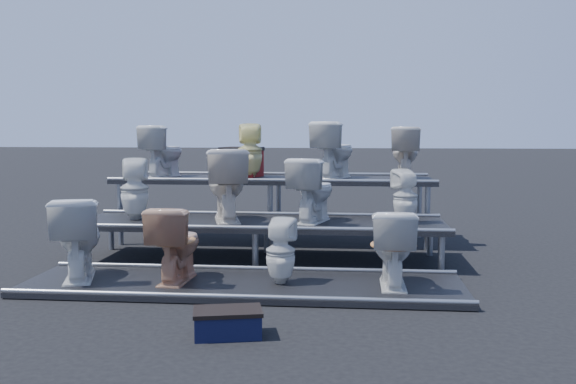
# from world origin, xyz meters

# --- Properties ---
(ground) EXTENTS (80.00, 80.00, 0.00)m
(ground) POSITION_xyz_m (0.00, 0.00, 0.00)
(ground) COLOR black
(ground) RESTS_ON ground
(tier_front) EXTENTS (4.20, 1.20, 0.06)m
(tier_front) POSITION_xyz_m (0.00, -1.30, 0.03)
(tier_front) COLOR black
(tier_front) RESTS_ON ground
(tier_mid) EXTENTS (4.20, 1.20, 0.46)m
(tier_mid) POSITION_xyz_m (0.00, 0.00, 0.23)
(tier_mid) COLOR black
(tier_mid) RESTS_ON ground
(tier_back) EXTENTS (4.20, 1.20, 0.86)m
(tier_back) POSITION_xyz_m (0.00, 1.30, 0.43)
(tier_back) COLOR black
(tier_back) RESTS_ON ground
(toilet_0) EXTENTS (0.67, 0.89, 0.81)m
(toilet_0) POSITION_xyz_m (-1.63, -1.30, 0.46)
(toilet_0) COLOR silver
(toilet_0) RESTS_ON tier_front
(toilet_1) EXTENTS (0.45, 0.74, 0.73)m
(toilet_1) POSITION_xyz_m (-0.65, -1.30, 0.43)
(toilet_1) COLOR tan
(toilet_1) RESTS_ON tier_front
(toilet_2) EXTENTS (0.32, 0.32, 0.62)m
(toilet_2) POSITION_xyz_m (0.37, -1.30, 0.37)
(toilet_2) COLOR silver
(toilet_2) RESTS_ON tier_front
(toilet_3) EXTENTS (0.41, 0.71, 0.73)m
(toilet_3) POSITION_xyz_m (1.42, -1.30, 0.42)
(toilet_3) COLOR silver
(toilet_3) RESTS_ON tier_front
(toilet_4) EXTENTS (0.40, 0.40, 0.72)m
(toilet_4) POSITION_xyz_m (-1.50, 0.00, 0.82)
(toilet_4) COLOR silver
(toilet_4) RESTS_ON tier_mid
(toilet_5) EXTENTS (0.66, 0.91, 0.84)m
(toilet_5) POSITION_xyz_m (-0.41, 0.00, 0.88)
(toilet_5) COLOR beige
(toilet_5) RESTS_ON tier_mid
(toilet_6) EXTENTS (0.60, 0.81, 0.74)m
(toilet_6) POSITION_xyz_m (0.59, 0.00, 0.83)
(toilet_6) COLOR silver
(toilet_6) RESTS_ON tier_mid
(toilet_7) EXTENTS (0.35, 0.35, 0.61)m
(toilet_7) POSITION_xyz_m (1.63, 0.00, 0.77)
(toilet_7) COLOR silver
(toilet_7) RESTS_ON tier_mid
(toilet_8) EXTENTS (0.57, 0.77, 0.70)m
(toilet_8) POSITION_xyz_m (-1.53, 1.30, 1.21)
(toilet_8) COLOR silver
(toilet_8) RESTS_ON tier_back
(toilet_9) EXTENTS (0.38, 0.38, 0.73)m
(toilet_9) POSITION_xyz_m (-0.33, 1.30, 1.23)
(toilet_9) COLOR #F6EE9C
(toilet_9) RESTS_ON tier_back
(toilet_10) EXTENTS (0.67, 0.84, 0.75)m
(toilet_10) POSITION_xyz_m (0.80, 1.30, 1.24)
(toilet_10) COLOR silver
(toilet_10) RESTS_ON tier_back
(toilet_11) EXTENTS (0.42, 0.69, 0.68)m
(toilet_11) POSITION_xyz_m (1.73, 1.30, 1.20)
(toilet_11) COLOR beige
(toilet_11) RESTS_ON tier_back
(red_crate) EXTENTS (0.58, 0.51, 0.36)m
(red_crate) POSITION_xyz_m (-0.48, 1.47, 1.04)
(red_crate) COLOR maroon
(red_crate) RESTS_ON tier_back
(step_stool) EXTENTS (0.54, 0.39, 0.17)m
(step_stool) POSITION_xyz_m (0.13, -2.70, 0.09)
(step_stool) COLOR black
(step_stool) RESTS_ON ground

